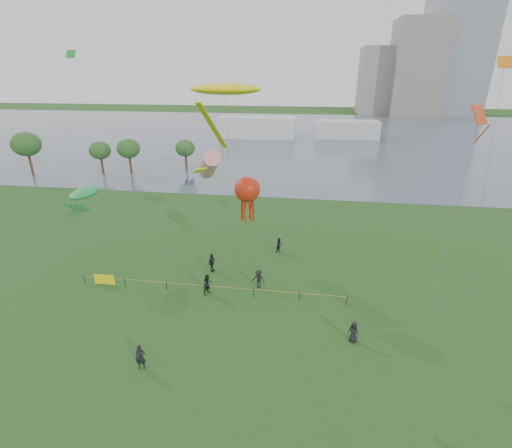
# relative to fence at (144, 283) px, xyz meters

# --- Properties ---
(ground_plane) EXTENTS (400.00, 400.00, 0.00)m
(ground_plane) POSITION_rel_fence_xyz_m (10.69, -12.48, -0.55)
(ground_plane) COLOR #163B13
(lake) EXTENTS (400.00, 120.00, 0.08)m
(lake) POSITION_rel_fence_xyz_m (10.69, 87.52, -0.53)
(lake) COLOR slate
(lake) RESTS_ON ground_plane
(building_mid) EXTENTS (20.00, 20.00, 38.00)m
(building_mid) POSITION_rel_fence_xyz_m (56.69, 149.52, 18.45)
(building_mid) COLOR gray
(building_mid) RESTS_ON ground_plane
(building_low) EXTENTS (16.00, 18.00, 28.00)m
(building_low) POSITION_rel_fence_xyz_m (42.69, 155.52, 13.45)
(building_low) COLOR gray
(building_low) RESTS_ON ground_plane
(pavilion_left) EXTENTS (22.00, 8.00, 6.00)m
(pavilion_left) POSITION_rel_fence_xyz_m (-1.31, 82.52, 2.45)
(pavilion_left) COLOR silver
(pavilion_left) RESTS_ON ground_plane
(pavilion_right) EXTENTS (18.00, 7.00, 5.00)m
(pavilion_right) POSITION_rel_fence_xyz_m (24.69, 85.52, 1.95)
(pavilion_right) COLOR silver
(pavilion_right) RESTS_ON ground_plane
(trees) EXTENTS (32.06, 12.64, 8.06)m
(trees) POSITION_rel_fence_xyz_m (-26.26, 37.19, 4.54)
(trees) COLOR #3C281B
(trees) RESTS_ON ground_plane
(fence) EXTENTS (24.07, 0.07, 1.05)m
(fence) POSITION_rel_fence_xyz_m (0.00, 0.00, 0.00)
(fence) COLOR black
(fence) RESTS_ON ground_plane
(spectator_a) EXTENTS (1.09, 1.16, 1.90)m
(spectator_a) POSITION_rel_fence_xyz_m (6.03, -0.05, 0.40)
(spectator_a) COLOR black
(spectator_a) RESTS_ON ground_plane
(spectator_b) EXTENTS (1.29, 0.93, 1.80)m
(spectator_b) POSITION_rel_fence_xyz_m (10.34, 1.56, 0.35)
(spectator_b) COLOR black
(spectator_b) RESTS_ON ground_plane
(spectator_c) EXTENTS (0.81, 1.21, 1.90)m
(spectator_c) POSITION_rel_fence_xyz_m (5.37, 3.85, 0.40)
(spectator_c) COLOR black
(spectator_c) RESTS_ON ground_plane
(spectator_d) EXTENTS (0.97, 0.90, 1.66)m
(spectator_d) POSITION_rel_fence_xyz_m (18.19, -4.67, 0.27)
(spectator_d) COLOR black
(spectator_d) RESTS_ON ground_plane
(spectator_f) EXTENTS (0.75, 0.58, 1.83)m
(spectator_f) POSITION_rel_fence_xyz_m (3.97, -9.44, 0.36)
(spectator_f) COLOR black
(spectator_f) RESTS_ON ground_plane
(spectator_g) EXTENTS (1.02, 1.02, 1.66)m
(spectator_g) POSITION_rel_fence_xyz_m (11.60, 8.98, 0.28)
(spectator_g) COLOR black
(spectator_g) RESTS_ON ground_plane
(kite_stingray) EXTENTS (5.65, 10.24, 17.54)m
(kite_stingray) POSITION_rel_fence_xyz_m (7.50, 2.76, 16.49)
(kite_stingray) COLOR #3F3F42
(kite_windsock) EXTENTS (5.87, 6.91, 11.48)m
(kite_windsock) POSITION_rel_fence_xyz_m (4.21, 8.73, 9.03)
(kite_windsock) COLOR #3F3F42
(kite_creature) EXTENTS (5.20, 5.19, 7.72)m
(kite_creature) POSITION_rel_fence_xyz_m (-7.40, 4.71, 6.73)
(kite_creature) COLOR #3F3F42
(kite_octopus) EXTENTS (5.76, 4.00, 10.01)m
(kite_octopus) POSITION_rel_fence_xyz_m (9.12, 3.05, 8.26)
(kite_octopus) COLOR #3F3F42
(kite_delta) EXTENTS (6.85, 15.23, 16.52)m
(kite_delta) POSITION_rel_fence_xyz_m (24.02, -3.34, 14.30)
(kite_delta) COLOR #3F3F42
(small_kites) EXTENTS (40.04, 13.65, 10.59)m
(small_kites) POSITION_rel_fence_xyz_m (6.33, 6.71, 22.43)
(small_kites) COLOR #198C2D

